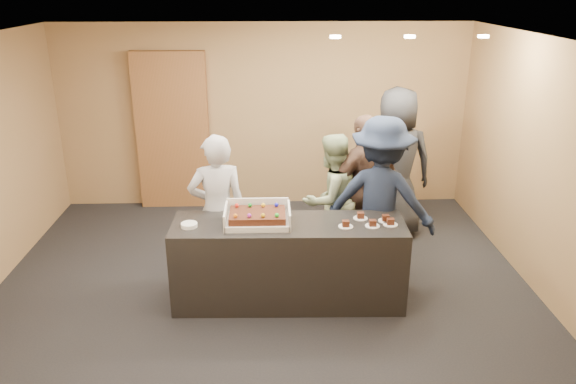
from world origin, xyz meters
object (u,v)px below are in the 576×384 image
Objects in this scene: cake_box at (258,219)px; person_server_grey at (218,211)px; plate_stack at (189,225)px; person_sage_man at (331,199)px; person_navy_man at (381,200)px; person_dark_suit at (395,163)px; person_brown_extra at (365,188)px; sheet_cake at (257,215)px; serving_counter at (289,262)px; storage_cabinet at (173,131)px.

person_server_grey is (-0.45, 0.43, -0.08)m from cake_box.
plate_stack is 0.56m from person_server_grey.
person_sage_man is 0.68m from person_navy_man.
cake_box is 0.62m from person_server_grey.
person_dark_suit reaches higher than plate_stack.
person_server_grey is at bearing 64.25° from plate_stack.
person_brown_extra is at bearing 157.33° from person_sage_man.
plate_stack is 2.99m from person_dark_suit.
serving_counter is at bearing -0.00° from sheet_cake.
person_navy_man is (2.65, -2.31, -0.21)m from storage_cabinet.
serving_counter is 1.11m from plate_stack.
person_dark_suit is at bearing -88.59° from person_navy_man.
cake_box is 0.37× the size of person_brown_extra.
cake_box is 0.33× the size of person_dark_suit.
serving_counter is 4.23× the size of sheet_cake.
person_navy_man is 1.05× the size of person_brown_extra.
person_sage_man is (0.85, 0.92, -0.20)m from sheet_cake.
serving_counter is 1.51× the size of person_sage_man.
storage_cabinet reaches higher than serving_counter.
cake_box is at bearing 41.23° from person_dark_suit.
person_dark_suit is at bearing -156.68° from person_brown_extra.
person_brown_extra is (1.27, 1.00, -0.10)m from sheet_cake.
person_server_grey reaches higher than sheet_cake.
person_server_grey is at bearing -13.50° from person_sage_man.
person_server_grey is at bearing 136.43° from cake_box.
storage_cabinet is 1.45× the size of person_sage_man.
person_brown_extra is (-0.09, 0.50, -0.05)m from person_navy_man.
cake_box is 2.41m from person_dark_suit.
sheet_cake is (1.28, -2.81, -0.16)m from storage_cabinet.
storage_cabinet is at bearing 114.79° from cake_box.
person_sage_man is at bearing -18.74° from person_navy_man.
person_server_grey is (0.84, -2.36, -0.29)m from storage_cabinet.
person_sage_man is (1.54, 0.98, -0.12)m from plate_stack.
person_navy_man reaches higher than person_server_grey.
storage_cabinet is at bearing -74.97° from person_sage_man.
storage_cabinet is at bearing 114.59° from sheet_cake.
person_server_grey reaches higher than serving_counter.
person_dark_suit is (0.92, 0.73, 0.20)m from person_sage_man.
person_dark_suit is (0.50, 0.65, 0.10)m from person_brown_extra.
plate_stack is (-0.69, -0.05, -0.08)m from sheet_cake.
person_brown_extra is at bearing 37.71° from cake_box.
person_server_grey is at bearing 134.80° from sheet_cake.
sheet_cake is at bearing 41.65° from person_dark_suit.
person_sage_man is at bearing 37.11° from person_dark_suit.
serving_counter is 0.63m from sheet_cake.
person_brown_extra is at bearing 48.01° from serving_counter.
person_navy_man is 0.95× the size of person_dark_suit.
storage_cabinet reaches higher than person_navy_man.
sheet_cake is at bearing -65.41° from storage_cabinet.
serving_counter is 0.59m from cake_box.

